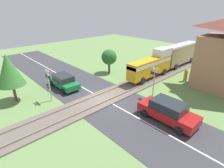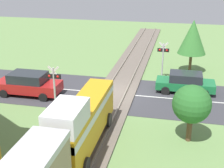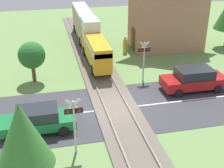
{
  "view_description": "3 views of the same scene",
  "coord_description": "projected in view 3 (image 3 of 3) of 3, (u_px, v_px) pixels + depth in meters",
  "views": [
    {
      "loc": [
        11.31,
        -9.3,
        8.07
      ],
      "look_at": [
        0.0,
        1.17,
        1.2
      ],
      "focal_mm": 28.0,
      "sensor_mm": 36.0,
      "label": 1
    },
    {
      "loc": [
        -4.2,
        20.06,
        8.66
      ],
      "look_at": [
        0.0,
        1.17,
        1.2
      ],
      "focal_mm": 50.0,
      "sensor_mm": 36.0,
      "label": 2
    },
    {
      "loc": [
        -4.03,
        -16.62,
        10.04
      ],
      "look_at": [
        0.0,
        1.17,
        1.2
      ],
      "focal_mm": 50.0,
      "sensor_mm": 36.0,
      "label": 3
    }
  ],
  "objects": [
    {
      "name": "crossing_signal_east_approach",
      "position": [
        144.0,
        56.0,
        22.8
      ],
      "size": [
        0.9,
        0.18,
        3.07
      ],
      "color": "#B7B7B7",
      "rests_on": "ground_plane"
    },
    {
      "name": "train",
      "position": [
        88.0,
        31.0,
        28.78
      ],
      "size": [
        1.58,
        14.22,
        3.18
      ],
      "color": "gold",
      "rests_on": "track_bed"
    },
    {
      "name": "track_bed",
      "position": [
        116.0,
        108.0,
        19.74
      ],
      "size": [
        2.8,
        48.0,
        0.24
      ],
      "color": "#665B51",
      "rests_on": "ground_plane"
    },
    {
      "name": "car_far_side",
      "position": [
        194.0,
        79.0,
        21.85
      ],
      "size": [
        4.5,
        1.97,
        1.62
      ],
      "color": "#A81919",
      "rests_on": "ground_plane"
    },
    {
      "name": "pedestrian_by_station",
      "position": [
        125.0,
        45.0,
        28.77
      ],
      "size": [
        0.39,
        0.39,
        1.56
      ],
      "color": "gold",
      "rests_on": "ground_plane"
    },
    {
      "name": "tree_roadside_hedge",
      "position": [
        32.0,
        55.0,
        22.52
      ],
      "size": [
        1.97,
        1.97,
        3.08
      ],
      "color": "brown",
      "rests_on": "ground_plane"
    },
    {
      "name": "car_near_crossing",
      "position": [
        38.0,
        120.0,
        17.22
      ],
      "size": [
        4.12,
        1.81,
        1.45
      ],
      "color": "#197038",
      "rests_on": "ground_plane"
    },
    {
      "name": "tree_beyond_track",
      "position": [
        22.0,
        135.0,
        11.99
      ],
      "size": [
        2.34,
        2.34,
        4.45
      ],
      "color": "brown",
      "rests_on": "ground_plane"
    },
    {
      "name": "road_surface",
      "position": [
        116.0,
        109.0,
        19.76
      ],
      "size": [
        48.0,
        6.4,
        0.02
      ],
      "color": "#38383D",
      "rests_on": "ground_plane"
    },
    {
      "name": "ground_plane",
      "position": [
        116.0,
        109.0,
        19.77
      ],
      "size": [
        60.0,
        60.0,
        0.0
      ],
      "primitive_type": "plane",
      "color": "#66894C"
    },
    {
      "name": "crossing_signal_west_approach",
      "position": [
        74.0,
        119.0,
        15.02
      ],
      "size": [
        0.9,
        0.18,
        3.07
      ],
      "color": "#B7B7B7",
      "rests_on": "ground_plane"
    },
    {
      "name": "station_building",
      "position": [
        167.0,
        10.0,
        28.89
      ],
      "size": [
        6.93,
        4.36,
        7.51
      ],
      "color": "#AD7A5B",
      "rests_on": "ground_plane"
    }
  ]
}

